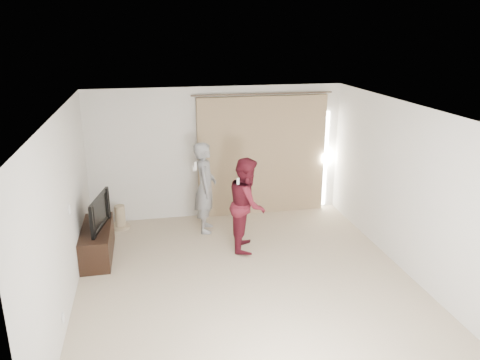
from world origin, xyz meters
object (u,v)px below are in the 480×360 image
Objects in this scene: tv_console at (97,242)px; person_woman at (247,204)px; tv at (94,212)px; person_man at (205,187)px.

tv_console is 0.83× the size of person_woman.
tv_console is 1.40× the size of tv.
tv is 2.04m from person_man.
person_woman reaches higher than tv_console.
person_man is at bearing 20.18° from tv_console.
tv_console is 2.13m from person_man.
person_woman is at bearing -55.66° from person_man.
person_man is (1.92, 0.70, 0.06)m from tv.
person_man is (1.92, 0.70, 0.59)m from tv_console.
tv is 0.59× the size of person_woman.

